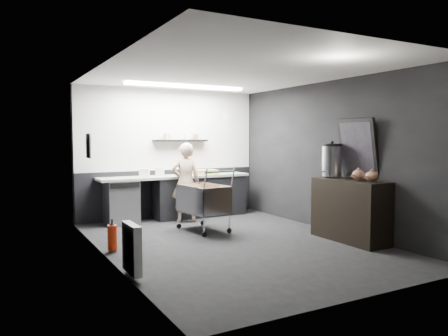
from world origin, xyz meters
TOP-DOWN VIEW (x-y plane):
  - floor at (0.00, 0.00)m, footprint 5.50×5.50m
  - ceiling at (0.00, 0.00)m, footprint 5.50×5.50m
  - wall_back at (0.00, 2.75)m, footprint 5.50×0.00m
  - wall_front at (0.00, -2.75)m, footprint 5.50×0.00m
  - wall_left at (-2.00, 0.00)m, footprint 0.00×5.50m
  - wall_right at (2.00, 0.00)m, footprint 0.00×5.50m
  - kitchen_wall_panel at (0.00, 2.73)m, footprint 3.95×0.02m
  - dado_panel at (0.00, 2.73)m, footprint 3.95×0.02m
  - floating_shelf at (0.20, 2.62)m, footprint 1.20×0.22m
  - wall_clock at (1.40, 2.72)m, footprint 0.20×0.03m
  - poster at (-1.98, 1.30)m, footprint 0.02×0.30m
  - poster_red_band at (-1.98, 1.30)m, footprint 0.02×0.22m
  - radiator at (-1.94, -0.90)m, footprint 0.10×0.50m
  - ceiling_strip at (0.00, 1.85)m, footprint 2.40×0.20m
  - prep_counter at (0.14, 2.42)m, footprint 3.20×0.61m
  - person at (0.03, 1.97)m, footprint 0.66×0.53m
  - shopping_cart at (-0.04, 1.05)m, footprint 0.72×1.08m
  - sideboard at (1.74, -0.75)m, footprint 0.57×1.34m
  - fire_extinguisher at (-1.85, 0.38)m, footprint 0.14×0.14m
  - cardboard_box at (0.65, 2.37)m, footprint 0.54×0.43m
  - pink_tub at (-0.35, 2.42)m, footprint 0.18×0.18m
  - white_container at (-0.69, 2.37)m, footprint 0.24×0.22m

SIDE VIEW (x-z plane):
  - floor at x=0.00m, z-range 0.00..0.00m
  - fire_extinguisher at x=-1.85m, z-range -0.01..0.46m
  - radiator at x=-1.94m, z-range 0.05..0.65m
  - prep_counter at x=0.14m, z-range 0.01..0.91m
  - dado_panel at x=0.00m, z-range 0.00..1.00m
  - shopping_cart at x=-0.04m, z-range -0.03..1.10m
  - sideboard at x=1.74m, z-range -0.37..1.63m
  - person at x=0.03m, z-range 0.00..1.58m
  - cardboard_box at x=0.65m, z-range 0.90..1.00m
  - white_container at x=-0.69m, z-range 0.90..1.07m
  - pink_tub at x=-0.35m, z-range 0.90..1.08m
  - wall_back at x=0.00m, z-range -1.40..4.10m
  - wall_front at x=0.00m, z-range -1.40..4.10m
  - wall_left at x=-2.00m, z-range -1.40..4.10m
  - wall_right at x=2.00m, z-range -1.40..4.10m
  - poster at x=-1.98m, z-range 1.35..1.75m
  - floating_shelf at x=0.20m, z-range 1.60..1.64m
  - poster_red_band at x=-1.98m, z-range 1.57..1.67m
  - kitchen_wall_panel at x=0.00m, z-range 1.00..2.70m
  - wall_clock at x=1.40m, z-range 2.05..2.25m
  - ceiling_strip at x=0.00m, z-range 2.65..2.69m
  - ceiling at x=0.00m, z-range 2.70..2.70m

